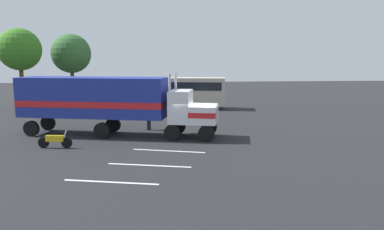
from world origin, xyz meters
The scene contains 11 objects.
ground_plane centered at (0.00, 0.00, 0.00)m, with size 120.00×120.00×0.00m, color #232326.
lane_stripe_near centered at (-1.64, -3.50, 0.01)m, with size 4.40×0.16×0.01m, color silver.
lane_stripe_mid centered at (-2.73, -6.30, 0.01)m, with size 4.40×0.16×0.01m, color silver.
lane_stripe_far centered at (-4.37, -8.66, 0.01)m, with size 4.40×0.16×0.01m, color silver.
semi_truck centered at (-5.77, 1.39, 2.52)m, with size 14.34×5.77×4.50m.
person_bystander centered at (-2.99, 3.03, 0.89)m, with size 0.34×0.46×1.63m.
parked_bus centered at (-0.40, 14.97, 2.07)m, with size 11.28×4.44×3.40m.
parked_car centered at (-11.40, 10.54, 0.81)m, with size 4.50×2.05×1.57m.
motorcycle centered at (-8.58, -2.12, 0.48)m, with size 2.11×0.37×1.12m.
tree_left centered at (-12.79, 20.92, 6.06)m, with size 4.77×4.77×8.47m.
tree_center centered at (-17.02, 16.06, 6.42)m, with size 4.53×4.53×8.72m.
Camera 1 is at (-2.18, -23.96, 5.45)m, focal length 32.94 mm.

